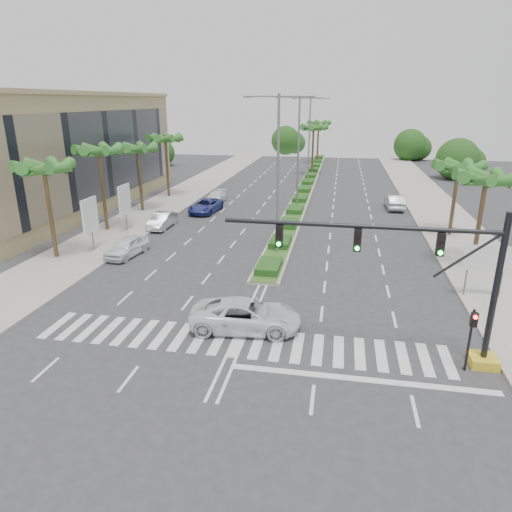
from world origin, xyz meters
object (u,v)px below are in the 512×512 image
(car_right, at_px, (394,202))
(car_parked_c, at_px, (206,206))
(car_parked_a, at_px, (127,247))
(car_parked_b, at_px, (162,221))
(car_parked_d, at_px, (216,197))
(car_crossing, at_px, (246,315))

(car_right, bearing_deg, car_parked_c, 12.88)
(car_parked_a, xyz_separation_m, car_parked_b, (-0.38, 8.32, -0.03))
(car_parked_a, distance_m, car_right, 30.28)
(car_parked_d, distance_m, car_crossing, 31.95)
(car_parked_c, height_order, car_crossing, car_crossing)
(car_parked_a, xyz_separation_m, car_parked_d, (1.64, 20.27, -0.11))
(car_parked_b, relative_size, car_parked_d, 0.98)
(car_parked_b, bearing_deg, car_parked_c, 72.21)
(car_parked_d, xyz_separation_m, car_crossing, (9.89, -30.38, 0.16))
(car_parked_c, distance_m, car_parked_d, 5.10)
(car_parked_d, bearing_deg, car_parked_a, -93.22)
(car_crossing, height_order, car_right, car_crossing)
(car_parked_a, relative_size, car_parked_d, 0.99)
(car_right, bearing_deg, car_parked_b, 26.45)
(car_parked_b, height_order, car_crossing, car_crossing)
(car_parked_d, relative_size, car_right, 0.92)
(car_parked_c, bearing_deg, car_right, 21.32)
(car_parked_a, relative_size, car_right, 0.91)
(car_parked_c, relative_size, car_right, 1.08)
(car_parked_a, height_order, car_crossing, car_crossing)
(car_parked_b, relative_size, car_parked_c, 0.83)
(car_parked_d, bearing_deg, car_right, 2.58)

